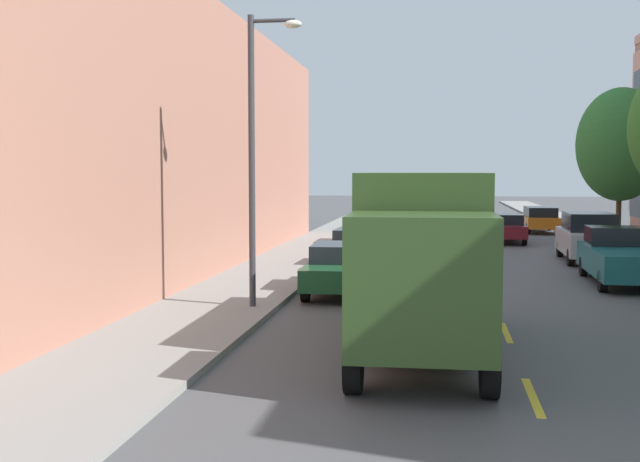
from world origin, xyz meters
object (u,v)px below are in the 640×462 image
(parked_sedan_forest, at_px, (340,268))
(street_tree_farthest, at_px, (620,145))
(parked_wagon_orange, at_px, (540,219))
(moving_burgundy_sedan, at_px, (505,227))
(parked_sedan_black, at_px, (357,248))
(parked_sedan_sky, at_px, (396,212))
(parked_pickup_teal, at_px, (621,257))
(parked_suv_white, at_px, (375,225))
(delivery_box_truck, at_px, (422,250))
(parked_suv_silver, at_px, (588,237))
(street_lamp, at_px, (257,140))

(parked_sedan_forest, bearing_deg, street_tree_farthest, 52.49)
(parked_wagon_orange, xyz_separation_m, moving_burgundy_sedan, (-2.52, -6.90, -0.05))
(parked_sedan_forest, distance_m, parked_sedan_black, 6.12)
(parked_sedan_sky, distance_m, parked_sedan_forest, 32.46)
(parked_pickup_teal, xyz_separation_m, moving_burgundy_sedan, (-2.42, 14.24, -0.08))
(parked_sedan_sky, bearing_deg, parked_suv_white, -90.13)
(street_tree_farthest, xyz_separation_m, parked_suv_white, (-10.88, 1.10, -3.73))
(delivery_box_truck, distance_m, parked_sedan_forest, 7.32)
(moving_burgundy_sedan, bearing_deg, parked_suv_white, -157.71)
(delivery_box_truck, distance_m, parked_suv_white, 21.99)
(delivery_box_truck, relative_size, parked_wagon_orange, 1.71)
(delivery_box_truck, height_order, parked_suv_white, delivery_box_truck)
(delivery_box_truck, xyz_separation_m, parked_suv_white, (-2.67, 21.81, -0.98))
(parked_pickup_teal, bearing_deg, parked_suv_white, 126.69)
(delivery_box_truck, height_order, parked_wagon_orange, delivery_box_truck)
(parked_pickup_teal, bearing_deg, parked_suv_silver, 89.08)
(parked_suv_white, xyz_separation_m, parked_pickup_teal, (8.70, -11.67, -0.16))
(street_tree_farthest, height_order, delivery_box_truck, street_tree_farthest)
(parked_sedan_forest, height_order, parked_suv_silver, parked_suv_silver)
(street_tree_farthest, bearing_deg, moving_burgundy_sedan, 141.39)
(street_lamp, xyz_separation_m, parked_wagon_orange, (10.28, 27.78, -3.49))
(delivery_box_truck, bearing_deg, parked_wagon_orange, 78.92)
(parked_suv_white, height_order, parked_sedan_sky, parked_suv_white)
(parked_wagon_orange, relative_size, moving_burgundy_sedan, 1.05)
(street_tree_farthest, distance_m, parked_sedan_black, 13.92)
(street_tree_farthest, relative_size, parked_suv_white, 1.46)
(delivery_box_truck, height_order, parked_sedan_sky, delivery_box_truck)
(street_lamp, distance_m, parked_pickup_teal, 12.63)
(street_tree_farthest, distance_m, parked_suv_white, 11.55)
(delivery_box_truck, relative_size, parked_sedan_forest, 1.77)
(parked_sedan_black, height_order, parked_pickup_teal, parked_pickup_teal)
(parked_pickup_teal, bearing_deg, delivery_box_truck, -120.74)
(parked_sedan_forest, bearing_deg, parked_suv_silver, 47.69)
(parked_sedan_sky, bearing_deg, delivery_box_truck, -86.16)
(parked_sedan_forest, distance_m, moving_burgundy_sedan, 18.62)
(parked_wagon_orange, xyz_separation_m, parked_pickup_teal, (-0.10, -21.15, 0.02))
(parked_suv_white, distance_m, parked_wagon_orange, 12.93)
(street_lamp, height_order, parked_sedan_black, street_lamp)
(parked_sedan_sky, height_order, parked_suv_silver, parked_suv_silver)
(parked_suv_silver, relative_size, moving_burgundy_sedan, 1.08)
(delivery_box_truck, relative_size, parked_sedan_black, 1.78)
(parked_suv_white, relative_size, parked_sedan_forest, 1.06)
(parked_sedan_sky, xyz_separation_m, parked_suv_silver, (8.76, -23.00, 0.24))
(parked_sedan_sky, relative_size, parked_sedan_black, 0.99)
(street_tree_farthest, height_order, parked_wagon_orange, street_tree_farthest)
(parked_suv_silver, height_order, parked_sedan_black, parked_suv_silver)
(parked_sedan_sky, distance_m, parked_suv_silver, 24.61)
(parked_wagon_orange, distance_m, parked_pickup_teal, 21.15)
(street_lamp, distance_m, parked_wagon_orange, 29.82)
(moving_burgundy_sedan, bearing_deg, parked_sedan_black, -118.43)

